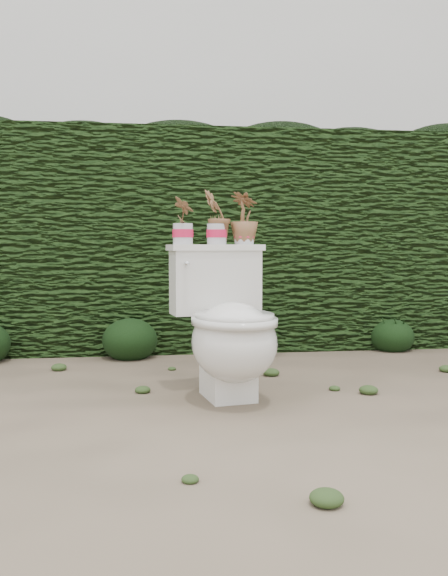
{
  "coord_description": "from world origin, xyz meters",
  "views": [
    {
      "loc": [
        -0.31,
        -3.15,
        0.77
      ],
      "look_at": [
        0.11,
        -0.02,
        0.55
      ],
      "focal_mm": 38.0,
      "sensor_mm": 36.0,
      "label": 1
    }
  ],
  "objects": [
    {
      "name": "toilet",
      "position": [
        0.11,
        -0.16,
        0.36
      ],
      "size": [
        0.56,
        0.74,
        0.78
      ],
      "rotation": [
        0.0,
        0.0,
        0.17
      ],
      "color": "silver",
      "rests_on": "ground"
    },
    {
      "name": "potted_plant_center",
      "position": [
        0.08,
        0.08,
        0.91
      ],
      "size": [
        0.19,
        0.18,
        0.28
      ],
      "primitive_type": "imported",
      "rotation": [
        0.0,
        0.0,
        3.67
      ],
      "color": "#376F22",
      "rests_on": "toilet"
    },
    {
      "name": "potted_plant_right",
      "position": [
        0.23,
        0.1,
        0.91
      ],
      "size": [
        0.21,
        0.21,
        0.27
      ],
      "primitive_type": "imported",
      "rotation": [
        0.0,
        0.0,
        2.29
      ],
      "color": "#376F22",
      "rests_on": "toilet"
    },
    {
      "name": "liriope_clump_2",
      "position": [
        -0.4,
        1.04,
        0.15
      ],
      "size": [
        0.38,
        0.38,
        0.3
      ],
      "primitive_type": "ellipsoid",
      "color": "black",
      "rests_on": "ground"
    },
    {
      "name": "hedge",
      "position": [
        0.0,
        1.6,
        0.8
      ],
      "size": [
        8.0,
        1.0,
        1.6
      ],
      "primitive_type": "cube",
      "color": "#244015",
      "rests_on": "ground"
    },
    {
      "name": "liriope_clump_4",
      "position": [
        1.51,
        1.1,
        0.13
      ],
      "size": [
        0.32,
        0.32,
        0.26
      ],
      "primitive_type": "ellipsoid",
      "color": "black",
      "rests_on": "ground"
    },
    {
      "name": "liriope_clump_3",
      "position": [
        0.46,
        1.02,
        0.13
      ],
      "size": [
        0.33,
        0.33,
        0.26
      ],
      "primitive_type": "ellipsoid",
      "color": "black",
      "rests_on": "ground"
    },
    {
      "name": "potted_plant_left",
      "position": [
        -0.1,
        0.05,
        0.89
      ],
      "size": [
        0.13,
        0.15,
        0.23
      ],
      "primitive_type": "imported",
      "rotation": [
        0.0,
        0.0,
        2.08
      ],
      "color": "#376F22",
      "rests_on": "toilet"
    },
    {
      "name": "ground",
      "position": [
        0.0,
        0.0,
        0.0
      ],
      "size": [
        60.0,
        60.0,
        0.0
      ],
      "primitive_type": "plane",
      "color": "#85735B",
      "rests_on": "ground"
    },
    {
      "name": "house_wall",
      "position": [
        0.6,
        6.0,
        2.0
      ],
      "size": [
        8.0,
        3.5,
        4.0
      ],
      "primitive_type": "cube",
      "color": "silver",
      "rests_on": "ground"
    }
  ]
}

